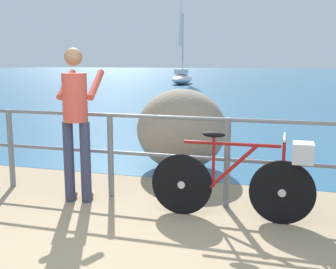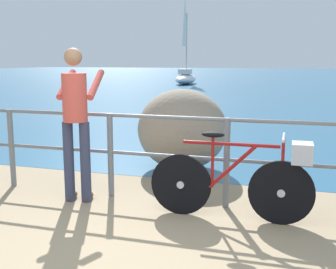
{
  "view_description": "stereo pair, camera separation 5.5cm",
  "coord_description": "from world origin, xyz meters",
  "px_view_note": "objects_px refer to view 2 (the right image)",
  "views": [
    {
      "loc": [
        1.36,
        -2.92,
        1.64
      ],
      "look_at": [
        -0.1,
        2.05,
        0.73
      ],
      "focal_mm": 44.93,
      "sensor_mm": 36.0,
      "label": 1
    },
    {
      "loc": [
        1.41,
        -2.9,
        1.64
      ],
      "look_at": [
        -0.1,
        2.05,
        0.73
      ],
      "focal_mm": 44.93,
      "sensor_mm": 36.0,
      "label": 2
    }
  ],
  "objects_px": {
    "breakwater_boulder_main": "(182,130)",
    "person_at_railing": "(76,118)",
    "bicycle": "(244,177)",
    "sailboat": "(186,74)"
  },
  "relations": [
    {
      "from": "person_at_railing",
      "to": "breakwater_boulder_main",
      "type": "xyz_separation_m",
      "value": [
        0.78,
        1.79,
        -0.38
      ]
    },
    {
      "from": "person_at_railing",
      "to": "breakwater_boulder_main",
      "type": "height_order",
      "value": "person_at_railing"
    },
    {
      "from": "bicycle",
      "to": "breakwater_boulder_main",
      "type": "distance_m",
      "value": 2.2
    },
    {
      "from": "breakwater_boulder_main",
      "to": "bicycle",
      "type": "bearing_deg",
      "value": -58.0
    },
    {
      "from": "breakwater_boulder_main",
      "to": "sailboat",
      "type": "relative_size",
      "value": 0.22
    },
    {
      "from": "bicycle",
      "to": "sailboat",
      "type": "distance_m",
      "value": 25.82
    },
    {
      "from": "bicycle",
      "to": "person_at_railing",
      "type": "bearing_deg",
      "value": 177.33
    },
    {
      "from": "breakwater_boulder_main",
      "to": "person_at_railing",
      "type": "bearing_deg",
      "value": -113.52
    },
    {
      "from": "person_at_railing",
      "to": "breakwater_boulder_main",
      "type": "distance_m",
      "value": 1.99
    },
    {
      "from": "person_at_railing",
      "to": "breakwater_boulder_main",
      "type": "bearing_deg",
      "value": -33.27
    }
  ]
}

